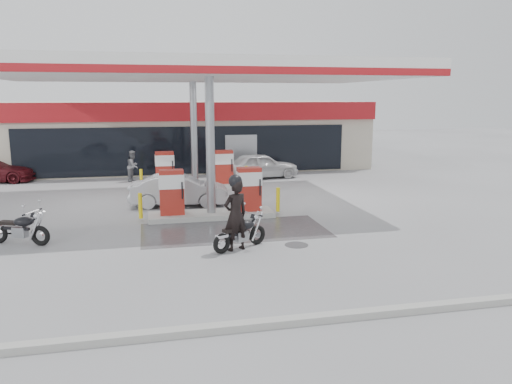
% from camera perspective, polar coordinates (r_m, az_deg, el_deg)
% --- Properties ---
extents(ground, '(90.00, 90.00, 0.00)m').
position_cam_1_polar(ground, '(16.30, -4.20, -4.51)').
color(ground, gray).
rests_on(ground, ground).
extents(wet_patch, '(6.00, 3.00, 0.00)m').
position_cam_1_polar(wet_patch, '(16.38, -2.46, -4.41)').
color(wet_patch, '#4C4C4F').
rests_on(wet_patch, ground).
extents(drain_cover, '(0.70, 0.70, 0.01)m').
position_cam_1_polar(drain_cover, '(14.84, 4.65, -6.05)').
color(drain_cover, '#38383A').
rests_on(drain_cover, ground).
extents(kerb, '(28.00, 0.25, 0.15)m').
position_cam_1_polar(kerb, '(9.81, 1.96, -14.74)').
color(kerb, gray).
rests_on(kerb, ground).
extents(store_building, '(22.00, 8.22, 4.00)m').
position_cam_1_polar(store_building, '(31.66, -8.46, 6.58)').
color(store_building, '#ABA28F').
rests_on(store_building, ground).
extents(canopy, '(16.00, 10.02, 5.51)m').
position_cam_1_polar(canopy, '(20.70, -6.47, 13.45)').
color(canopy, silver).
rests_on(canopy, ground).
extents(pump_island_near, '(5.14, 1.30, 1.78)m').
position_cam_1_polar(pump_island_near, '(18.07, -5.15, -0.68)').
color(pump_island_near, '#9E9E99').
rests_on(pump_island_near, ground).
extents(pump_island_far, '(5.14, 1.30, 1.78)m').
position_cam_1_polar(pump_island_far, '(23.94, -7.01, 2.13)').
color(pump_island_far, '#9E9E99').
rests_on(pump_island_far, ground).
extents(main_motorcycle, '(1.73, 1.09, 0.98)m').
position_cam_1_polar(main_motorcycle, '(14.36, -1.74, -4.81)').
color(main_motorcycle, black).
rests_on(main_motorcycle, ground).
extents(biker_main, '(0.88, 0.74, 2.04)m').
position_cam_1_polar(biker_main, '(14.09, -2.35, -2.65)').
color(biker_main, black).
rests_on(biker_main, ground).
extents(parked_motorcycle, '(1.89, 1.09, 1.03)m').
position_cam_1_polar(parked_motorcycle, '(16.30, -25.38, -3.90)').
color(parked_motorcycle, black).
rests_on(parked_motorcycle, ground).
extents(sedan_white, '(4.17, 2.15, 1.36)m').
position_cam_1_polar(sedan_white, '(26.69, 0.57, 3.04)').
color(sedan_white, silver).
rests_on(sedan_white, ground).
extents(attendant, '(0.86, 0.95, 1.59)m').
position_cam_1_polar(attendant, '(26.45, -13.87, 2.91)').
color(attendant, slate).
rests_on(attendant, ground).
extents(hatchback_silver, '(4.03, 1.83, 1.28)m').
position_cam_1_polar(hatchback_silver, '(20.14, -8.77, 0.23)').
color(hatchback_silver, '#A2A4A9').
rests_on(hatchback_silver, ground).
extents(parked_car_right, '(3.78, 2.17, 0.99)m').
position_cam_1_polar(parked_car_right, '(32.22, 9.94, 3.90)').
color(parked_car_right, navy).
rests_on(parked_car_right, ground).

